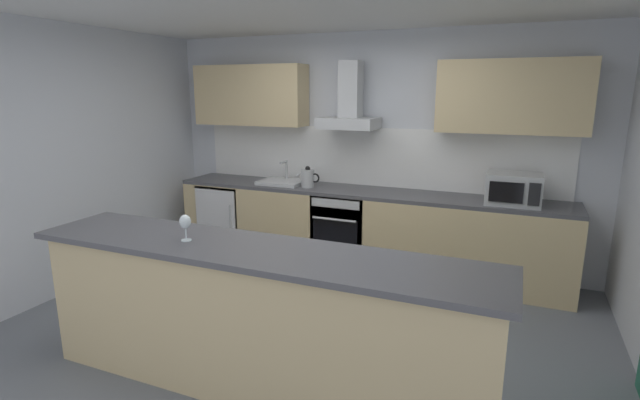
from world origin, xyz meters
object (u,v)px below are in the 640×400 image
(range_hood, at_px, (350,107))
(wine_glass, at_px, (185,223))
(microwave, at_px, (513,189))
(oven, at_px, (344,228))
(kettle, at_px, (308,178))
(sink, at_px, (282,182))
(refrigerator, at_px, (229,217))

(range_hood, bearing_deg, wine_glass, -95.30)
(microwave, bearing_deg, range_hood, 174.79)
(oven, relative_size, wine_glass, 4.50)
(oven, distance_m, kettle, 0.70)
(sink, xyz_separation_m, range_hood, (0.78, 0.12, 0.86))
(oven, height_order, range_hood, range_hood)
(microwave, distance_m, range_hood, 1.88)
(wine_glass, bearing_deg, kettle, 94.69)
(range_hood, distance_m, wine_glass, 2.64)
(microwave, xyz_separation_m, sink, (-2.51, 0.04, -0.12))
(sink, bearing_deg, wine_glass, -77.30)
(refrigerator, distance_m, wine_glass, 2.83)
(kettle, xyz_separation_m, range_hood, (0.43, 0.16, 0.78))
(refrigerator, relative_size, microwave, 1.70)
(oven, xyz_separation_m, microwave, (1.73, -0.03, 0.59))
(oven, height_order, wine_glass, wine_glass)
(range_hood, bearing_deg, kettle, -159.28)
(refrigerator, bearing_deg, range_hood, 4.93)
(oven, distance_m, refrigerator, 1.53)
(wine_glass, bearing_deg, oven, 84.42)
(oven, bearing_deg, kettle, -175.53)
(microwave, distance_m, sink, 2.51)
(oven, bearing_deg, microwave, -0.93)
(microwave, xyz_separation_m, range_hood, (-1.73, 0.16, 0.74))
(wine_glass, bearing_deg, refrigerator, 118.27)
(refrigerator, xyz_separation_m, microwave, (3.26, -0.03, 0.62))
(kettle, xyz_separation_m, wine_glass, (0.20, -2.38, 0.12))
(refrigerator, bearing_deg, wine_glass, -61.73)
(microwave, relative_size, wine_glass, 2.81)
(kettle, height_order, range_hood, range_hood)
(refrigerator, relative_size, kettle, 2.94)
(refrigerator, height_order, wine_glass, wine_glass)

